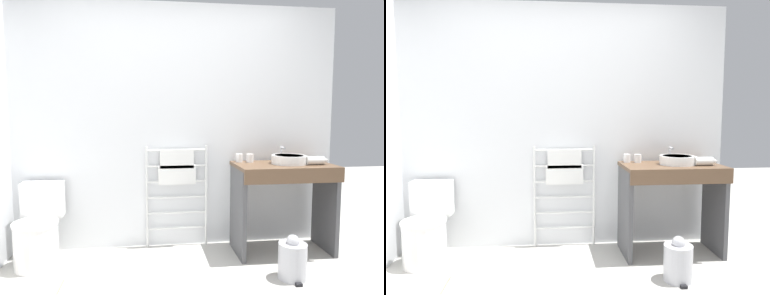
# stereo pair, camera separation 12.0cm
# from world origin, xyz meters

# --- Properties ---
(wall_back) EXTENTS (3.33, 0.12, 2.41)m
(wall_back) POSITION_xyz_m (0.00, 1.53, 1.21)
(wall_back) COLOR silver
(wall_back) RESTS_ON ground_plane
(toilet) EXTENTS (0.38, 0.51, 0.72)m
(toilet) POSITION_xyz_m (-1.23, 1.16, 0.29)
(toilet) COLOR white
(toilet) RESTS_ON ground_plane
(towel_radiator) EXTENTS (0.62, 0.06, 1.02)m
(towel_radiator) POSITION_xyz_m (0.03, 1.42, 0.72)
(towel_radiator) COLOR silver
(towel_radiator) RESTS_ON ground_plane
(vanity_counter) EXTENTS (0.92, 0.55, 0.86)m
(vanity_counter) POSITION_xyz_m (1.03, 1.15, 0.58)
(vanity_counter) COLOR brown
(vanity_counter) RESTS_ON ground_plane
(sink_basin) EXTENTS (0.33, 0.33, 0.08)m
(sink_basin) POSITION_xyz_m (1.08, 1.17, 0.90)
(sink_basin) COLOR white
(sink_basin) RESTS_ON vanity_counter
(faucet) EXTENTS (0.02, 0.10, 0.15)m
(faucet) POSITION_xyz_m (1.08, 1.34, 0.96)
(faucet) COLOR silver
(faucet) RESTS_ON vanity_counter
(cup_near_wall) EXTENTS (0.07, 0.07, 0.08)m
(cup_near_wall) POSITION_xyz_m (0.64, 1.34, 0.90)
(cup_near_wall) COLOR white
(cup_near_wall) RESTS_ON vanity_counter
(cup_near_edge) EXTENTS (0.07, 0.07, 0.08)m
(cup_near_edge) POSITION_xyz_m (0.74, 1.32, 0.90)
(cup_near_edge) COLOR white
(cup_near_edge) RESTS_ON vanity_counter
(hair_dryer) EXTENTS (0.22, 0.19, 0.08)m
(hair_dryer) POSITION_xyz_m (1.31, 1.09, 0.90)
(hair_dryer) COLOR white
(hair_dryer) RESTS_ON vanity_counter
(trash_bin) EXTENTS (0.23, 0.26, 0.37)m
(trash_bin) POSITION_xyz_m (0.90, 0.62, 0.16)
(trash_bin) COLOR #B7B7BC
(trash_bin) RESTS_ON ground_plane
(bath_mat) EXTENTS (0.56, 0.36, 0.01)m
(bath_mat) POSITION_xyz_m (-1.22, 0.65, 0.01)
(bath_mat) COLOR gray
(bath_mat) RESTS_ON ground_plane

